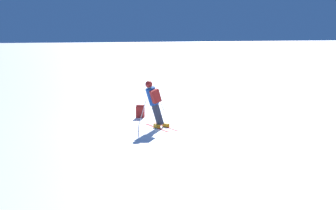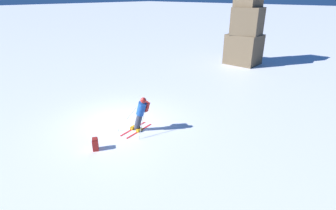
# 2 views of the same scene
# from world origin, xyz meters

# --- Properties ---
(ground_plane) EXTENTS (300.00, 300.00, 0.00)m
(ground_plane) POSITION_xyz_m (0.00, 0.00, 0.00)
(ground_plane) COLOR white
(skier) EXTENTS (1.28, 1.66, 1.71)m
(skier) POSITION_xyz_m (1.40, 0.06, 0.93)
(skier) COLOR red
(skier) RESTS_ON ground
(spare_backpack) EXTENTS (0.37, 0.35, 0.50)m
(spare_backpack) POSITION_xyz_m (1.13, -2.13, 0.24)
(spare_backpack) COLOR #AD231E
(spare_backpack) RESTS_ON ground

